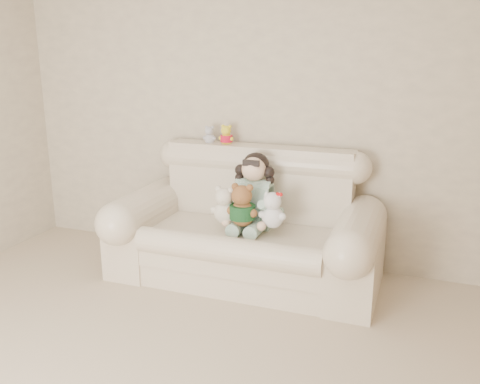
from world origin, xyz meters
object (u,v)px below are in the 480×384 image
at_px(sofa, 244,218).
at_px(seated_child, 254,190).
at_px(white_cat, 273,206).
at_px(cream_teddy, 225,202).
at_px(brown_teddy, 242,201).

distance_m(sofa, seated_child, 0.23).
height_order(sofa, white_cat, sofa).
height_order(sofa, seated_child, sofa).
relative_size(seated_child, cream_teddy, 1.76).
xyz_separation_m(sofa, cream_teddy, (-0.11, -0.13, 0.16)).
bearing_deg(cream_teddy, white_cat, -6.36).
height_order(seated_child, brown_teddy, seated_child).
bearing_deg(sofa, white_cat, -21.40).
bearing_deg(seated_child, cream_teddy, -126.79).
xyz_separation_m(sofa, seated_child, (0.05, 0.08, 0.21)).
height_order(white_cat, cream_teddy, cream_teddy).
relative_size(sofa, seated_child, 3.46).
relative_size(white_cat, cream_teddy, 0.97).
xyz_separation_m(seated_child, cream_teddy, (-0.16, -0.21, -0.05)).
xyz_separation_m(sofa, white_cat, (0.26, -0.10, 0.15)).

